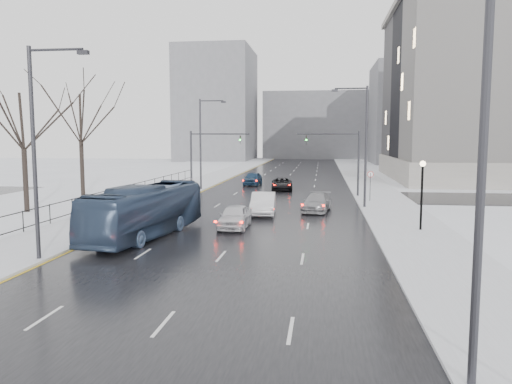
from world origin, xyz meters
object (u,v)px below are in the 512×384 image
at_px(streetlight_r_near, 472,149).
at_px(streetlight_l_near, 38,143).
at_px(tree_park_d, 27,213).
at_px(lamppost_r_mid, 422,185).
at_px(sedan_center_near, 235,216).
at_px(sedan_right_cross, 282,184).
at_px(mast_signal_right, 347,155).
at_px(no_uturn_sign, 370,177).
at_px(sedan_right_far, 317,202).
at_px(tree_park_e, 83,198).
at_px(sedan_right_near, 263,204).
at_px(sedan_center_far, 253,178).
at_px(mast_signal_left, 201,155).
at_px(streetlight_l_far, 202,140).
at_px(streetlight_r_mid, 363,140).
at_px(bus, 146,211).

xyz_separation_m(streetlight_r_near, streetlight_l_near, (-16.33, 10.00, 0.00)).
relative_size(tree_park_d, lamppost_r_mid, 2.92).
distance_m(sedan_center_near, sedan_right_cross, 23.48).
bearing_deg(mast_signal_right, no_uturn_sign, -64.89).
bearing_deg(streetlight_l_near, sedan_right_far, 54.44).
height_order(streetlight_l_near, lamppost_r_mid, streetlight_l_near).
relative_size(tree_park_e, lamppost_r_mid, 3.15).
height_order(lamppost_r_mid, sedan_right_near, lamppost_r_mid).
bearing_deg(no_uturn_sign, sedan_center_far, 131.19).
bearing_deg(lamppost_r_mid, mast_signal_left, 135.52).
relative_size(streetlight_l_near, sedan_right_far, 2.07).
height_order(lamppost_r_mid, sedan_center_near, lamppost_r_mid).
distance_m(tree_park_e, lamppost_r_mid, 32.52).
distance_m(tree_park_d, streetlight_l_far, 21.17).
height_order(tree_park_e, sedan_right_cross, tree_park_e).
relative_size(streetlight_r_mid, streetlight_l_far, 1.00).
height_order(streetlight_r_near, streetlight_r_mid, same).
bearing_deg(mast_signal_right, sedan_center_near, -113.58).
distance_m(lamppost_r_mid, sedan_right_far, 10.33).
xyz_separation_m(mast_signal_left, sedan_center_near, (6.66, -18.32, -3.32)).
relative_size(sedan_right_far, sedan_center_far, 1.02).
distance_m(mast_signal_left, no_uturn_sign, 17.10).
relative_size(mast_signal_right, no_uturn_sign, 2.41).
xyz_separation_m(tree_park_e, streetlight_l_far, (10.03, 8.00, 5.62)).
bearing_deg(tree_park_d, sedan_center_far, 59.74).
distance_m(streetlight_l_far, sedan_right_near, 19.17).
relative_size(mast_signal_left, no_uturn_sign, 2.41).
bearing_deg(no_uturn_sign, sedan_center_near, -124.57).
xyz_separation_m(streetlight_r_near, no_uturn_sign, (1.03, 34.00, -3.32)).
bearing_deg(no_uturn_sign, streetlight_r_mid, -104.48).
bearing_deg(streetlight_l_near, sedan_center_far, 83.09).
relative_size(streetlight_l_near, sedan_right_near, 1.98).
distance_m(streetlight_l_far, lamppost_r_mid, 29.30).
bearing_deg(no_uturn_sign, lamppost_r_mid, -82.67).
bearing_deg(sedan_right_near, streetlight_r_mid, 26.31).
distance_m(mast_signal_right, mast_signal_left, 14.65).
height_order(streetlight_r_mid, sedan_right_far, streetlight_r_mid).
height_order(tree_park_e, streetlight_l_near, streetlight_l_near).
height_order(no_uturn_sign, sedan_right_near, no_uturn_sign).
relative_size(streetlight_r_near, sedan_center_far, 2.11).
distance_m(streetlight_l_near, mast_signal_left, 28.05).
bearing_deg(sedan_right_cross, sedan_center_near, -97.50).
relative_size(lamppost_r_mid, mast_signal_left, 0.66).
xyz_separation_m(streetlight_l_near, sedan_right_near, (8.67, 15.57, -4.75)).
relative_size(mast_signal_right, bus, 0.59).
height_order(streetlight_r_near, streetlight_l_far, same).
bearing_deg(sedan_right_near, lamppost_r_mid, -31.65).
distance_m(tree_park_d, sedan_right_far, 22.62).
xyz_separation_m(lamppost_r_mid, sedan_right_cross, (-10.50, 23.14, -2.23)).
xyz_separation_m(streetlight_r_mid, sedan_center_near, (-8.83, -10.32, -4.83)).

